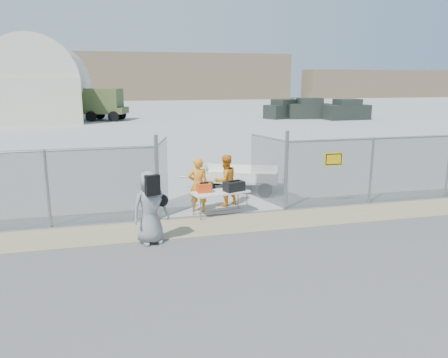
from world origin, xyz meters
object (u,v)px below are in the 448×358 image
object	(u,v)px
security_worker_right	(225,180)
utility_trailer	(239,179)
security_worker_left	(198,185)
visitor	(150,207)
folding_table	(220,203)

from	to	relation	value
security_worker_right	utility_trailer	distance (m)	2.05
security_worker_left	visitor	size ratio (longest dim) A/B	0.91
utility_trailer	visitor	bearing A→B (deg)	-105.71
folding_table	security_worker_left	distance (m)	0.90
security_worker_right	utility_trailer	size ratio (longest dim) A/B	0.46
security_worker_left	security_worker_right	distance (m)	1.07
security_worker_right	utility_trailer	world-z (taller)	security_worker_right
visitor	security_worker_left	bearing A→B (deg)	39.35
security_worker_left	utility_trailer	size ratio (longest dim) A/B	0.46
security_worker_left	utility_trailer	distance (m)	2.96
folding_table	security_worker_right	distance (m)	1.11
visitor	utility_trailer	distance (m)	5.82
folding_table	visitor	world-z (taller)	visitor
security_worker_right	folding_table	bearing A→B (deg)	46.80
security_worker_right	visitor	size ratio (longest dim) A/B	0.91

